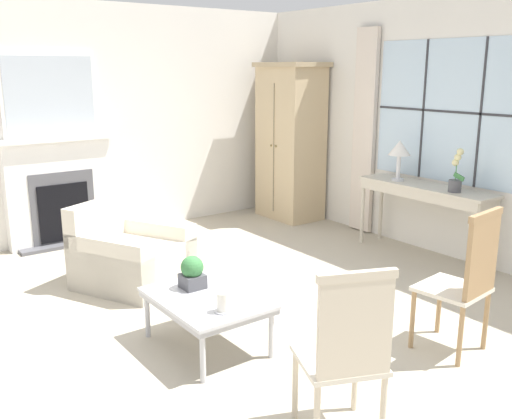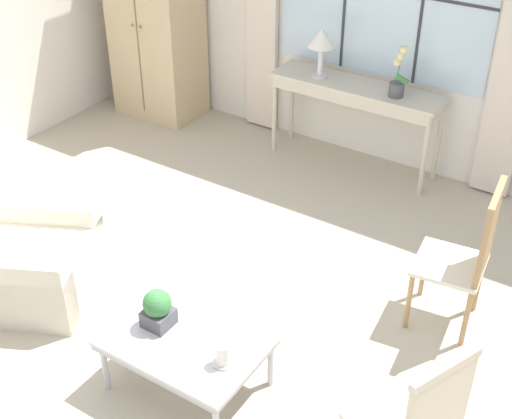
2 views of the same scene
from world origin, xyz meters
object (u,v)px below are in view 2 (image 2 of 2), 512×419
object	(u,v)px
side_chair_wooden	(469,252)
pillar_candle	(223,355)
console_table	(356,94)
armchair_upholstered	(21,261)
potted_plant_small	(158,309)
armoire	(155,14)
table_lamp	(322,41)
potted_orchid	(398,78)
coffee_table	(187,343)

from	to	relation	value
side_chair_wooden	pillar_candle	distance (m)	1.74
console_table	armchair_upholstered	xyz separation A→B (m)	(-1.15, -2.94, -0.45)
side_chair_wooden	potted_plant_small	size ratio (longest dim) A/B	4.29
console_table	pillar_candle	size ratio (longest dim) A/B	10.24
pillar_candle	armoire	bearing A→B (deg)	134.19
table_lamp	potted_plant_small	xyz separation A→B (m)	(0.54, -2.97, -0.62)
potted_plant_small	pillar_candle	world-z (taller)	potted_plant_small
potted_orchid	coffee_table	size ratio (longest dim) A/B	0.49
console_table	potted_plant_small	bearing A→B (deg)	-86.34
potted_orchid	armchair_upholstered	world-z (taller)	potted_orchid
armoire	pillar_candle	world-z (taller)	armoire
armchair_upholstered	armoire	bearing A→B (deg)	110.30
armoire	console_table	size ratio (longest dim) A/B	1.33
armchair_upholstered	pillar_candle	xyz separation A→B (m)	(1.86, -0.14, 0.20)
side_chair_wooden	potted_plant_small	bearing A→B (deg)	-134.04
coffee_table	side_chair_wooden	bearing A→B (deg)	50.62
pillar_candle	potted_orchid	bearing A→B (deg)	95.97
console_table	potted_orchid	bearing A→B (deg)	-6.10
potted_orchid	side_chair_wooden	bearing A→B (deg)	-52.01
potted_orchid	potted_plant_small	size ratio (longest dim) A/B	1.77
potted_orchid	side_chair_wooden	world-z (taller)	potted_orchid
potted_orchid	pillar_candle	distance (m)	3.09
coffee_table	pillar_candle	bearing A→B (deg)	-9.08
console_table	coffee_table	size ratio (longest dim) A/B	1.70
table_lamp	coffee_table	size ratio (longest dim) A/B	0.49
console_table	table_lamp	world-z (taller)	table_lamp
table_lamp	armchair_upholstered	xyz separation A→B (m)	(-0.80, -2.89, -0.88)
armchair_upholstered	pillar_candle	distance (m)	1.87
coffee_table	table_lamp	bearing A→B (deg)	104.16
armoire	console_table	xyz separation A→B (m)	(2.21, 0.08, -0.34)
armoire	potted_orchid	xyz separation A→B (m)	(2.60, 0.03, -0.09)
console_table	table_lamp	distance (m)	0.56
potted_orchid	pillar_candle	xyz separation A→B (m)	(0.32, -3.03, -0.50)
potted_orchid	potted_plant_small	bearing A→B (deg)	-93.73
console_table	pillar_candle	bearing A→B (deg)	-77.09
armoire	pillar_candle	bearing A→B (deg)	-45.81
coffee_table	potted_plant_small	bearing A→B (deg)	179.03
armoire	coffee_table	xyz separation A→B (m)	(2.61, -2.95, -0.70)
coffee_table	armchair_upholstered	bearing A→B (deg)	176.74
table_lamp	side_chair_wooden	xyz separation A→B (m)	(1.94, -1.53, -0.54)
armoire	potted_plant_small	world-z (taller)	armoire
armchair_upholstered	coffee_table	size ratio (longest dim) A/B	1.28
coffee_table	console_table	bearing A→B (deg)	97.56
armchair_upholstered	pillar_candle	bearing A→B (deg)	-4.22
console_table	armchair_upholstered	world-z (taller)	console_table
console_table	armchair_upholstered	size ratio (longest dim) A/B	1.33
table_lamp	side_chair_wooden	world-z (taller)	table_lamp
console_table	table_lamp	xyz separation A→B (m)	(-0.35, -0.05, 0.44)
console_table	side_chair_wooden	size ratio (longest dim) A/B	1.45
side_chair_wooden	pillar_candle	xyz separation A→B (m)	(-0.88, -1.49, -0.14)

